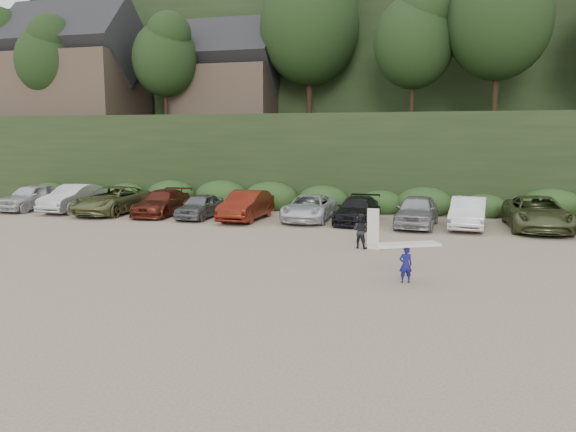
% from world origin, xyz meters
% --- Properties ---
extents(ground, '(120.00, 120.00, 0.00)m').
position_xyz_m(ground, '(0.00, 0.00, 0.00)').
color(ground, tan).
rests_on(ground, ground).
extents(hillside_backdrop, '(90.00, 41.50, 28.00)m').
position_xyz_m(hillside_backdrop, '(-0.26, 35.93, 11.22)').
color(hillside_backdrop, black).
rests_on(hillside_backdrop, ground).
extents(parked_cars, '(34.58, 6.36, 1.65)m').
position_xyz_m(parked_cars, '(-3.24, 10.06, 0.78)').
color(parked_cars, silver).
rests_on(parked_cars, ground).
extents(child_surfer, '(2.15, 1.50, 1.27)m').
position_xyz_m(child_surfer, '(3.97, -1.59, 0.86)').
color(child_surfer, navy).
rests_on(child_surfer, ground).
extents(adult_surfer, '(1.19, 0.76, 1.71)m').
position_xyz_m(adult_surfer, '(1.88, 3.49, 0.74)').
color(adult_surfer, black).
rests_on(adult_surfer, ground).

